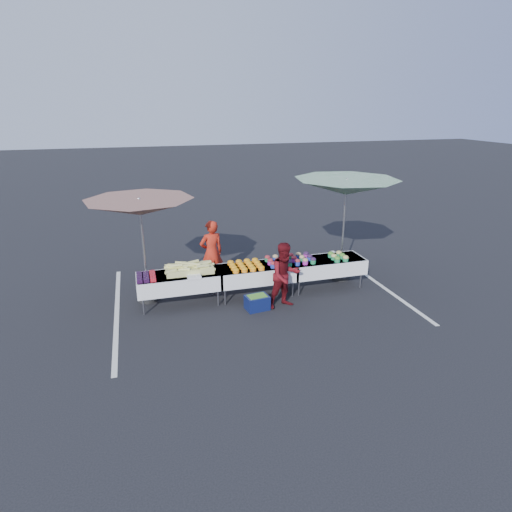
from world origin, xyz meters
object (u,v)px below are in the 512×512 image
object	(u,v)px
storage_bin	(257,302)
table_left	(179,281)
table_right	(326,265)
vendor	(211,253)
umbrella_right	(346,188)
umbrella_left	(140,208)
table_center	(256,273)
customer	(285,276)

from	to	relation	value
storage_bin	table_left	bearing A→B (deg)	148.23
table_right	vendor	bearing A→B (deg)	159.55
umbrella_right	table_left	bearing A→B (deg)	-174.58
table_left	umbrella_left	xyz separation A→B (m)	(-0.70, 0.44, 1.62)
table_center	storage_bin	xyz separation A→B (m)	(-0.18, -0.71, -0.41)
table_right	umbrella_right	size ratio (longest dim) A/B	0.60
table_center	umbrella_left	world-z (taller)	umbrella_left
table_left	storage_bin	size ratio (longest dim) A/B	3.41
umbrella_left	storage_bin	world-z (taller)	umbrella_left
vendor	umbrella_right	xyz separation A→B (m)	(3.29, -0.60, 1.57)
customer	table_right	bearing A→B (deg)	19.04
vendor	umbrella_right	world-z (taller)	umbrella_right
table_left	vendor	size ratio (longest dim) A/B	1.12
vendor	storage_bin	size ratio (longest dim) A/B	3.04
table_center	umbrella_left	xyz separation A→B (m)	(-2.50, 0.44, 1.62)
table_left	table_right	size ratio (longest dim) A/B	1.00
customer	umbrella_right	size ratio (longest dim) A/B	0.48
table_left	umbrella_left	distance (m)	1.82
table_center	table_right	distance (m)	1.80
table_right	customer	xyz separation A→B (m)	(-1.35, -0.75, 0.17)
table_left	storage_bin	distance (m)	1.82
storage_bin	vendor	bearing A→B (deg)	104.01
table_left	table_center	size ratio (longest dim) A/B	1.00
table_left	umbrella_left	world-z (taller)	umbrella_left
umbrella_right	customer	bearing A→B (deg)	-149.64
customer	umbrella_left	size ratio (longest dim) A/B	0.55
table_left	vendor	distance (m)	1.38
table_left	umbrella_right	xyz separation A→B (m)	(4.22, 0.40, 1.82)
table_right	table_center	bearing A→B (deg)	180.00
vendor	storage_bin	xyz separation A→B (m)	(0.69, -1.71, -0.66)
table_center	vendor	xyz separation A→B (m)	(-0.87, 1.00, 0.25)
umbrella_right	storage_bin	bearing A→B (deg)	-156.79
table_center	umbrella_left	bearing A→B (deg)	170.05
table_center	customer	world-z (taller)	customer
umbrella_right	storage_bin	world-z (taller)	umbrella_right
table_right	umbrella_left	bearing A→B (deg)	174.18
umbrella_left	storage_bin	size ratio (longest dim) A/B	5.04
table_center	table_right	xyz separation A→B (m)	(1.80, 0.00, 0.00)
storage_bin	umbrella_right	bearing A→B (deg)	15.19
vendor	customer	size ratio (longest dim) A/B	1.10
umbrella_right	umbrella_left	bearing A→B (deg)	179.55
table_right	umbrella_left	world-z (taller)	umbrella_left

